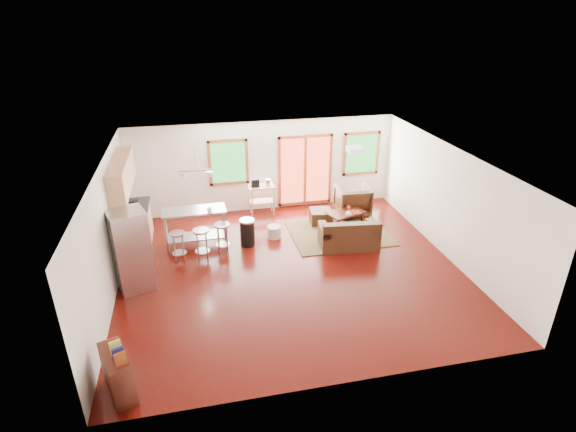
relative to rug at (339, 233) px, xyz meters
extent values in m
cube|color=#340603|center=(-1.63, -1.44, -0.02)|extent=(7.50, 7.00, 0.02)
cube|color=white|center=(-1.63, -1.44, 2.60)|extent=(7.50, 7.00, 0.02)
cube|color=white|center=(-1.63, 2.07, 1.29)|extent=(7.50, 0.02, 2.60)
cube|color=white|center=(-5.39, -1.44, 1.29)|extent=(0.02, 7.00, 2.60)
cube|color=white|center=(2.13, -1.44, 1.29)|extent=(0.02, 7.00, 2.60)
cube|color=white|center=(-1.63, -4.95, 1.29)|extent=(7.50, 0.02, 2.60)
cube|color=#1C531E|center=(-2.63, 2.02, 1.49)|extent=(0.94, 0.02, 1.14)
cube|color=brown|center=(-2.63, 2.02, 2.10)|extent=(1.10, 0.05, 0.08)
cube|color=brown|center=(-2.63, 2.02, 0.88)|extent=(1.10, 0.05, 0.08)
cube|color=brown|center=(-3.14, 2.02, 1.49)|extent=(0.08, 0.05, 1.30)
cube|color=brown|center=(-2.12, 2.02, 1.49)|extent=(0.08, 0.05, 1.30)
cube|color=#AA3724|center=(-0.43, 2.02, 1.09)|extent=(1.44, 0.02, 1.94)
cube|color=brown|center=(-0.43, 2.02, 2.10)|extent=(1.60, 0.05, 0.08)
cube|color=brown|center=(-0.43, 2.02, 0.08)|extent=(1.60, 0.05, 0.08)
cube|color=brown|center=(-1.19, 2.02, 1.09)|extent=(0.08, 0.05, 2.10)
cube|color=brown|center=(0.33, 2.02, 1.09)|extent=(0.08, 0.05, 2.10)
cube|color=brown|center=(-0.43, 2.02, 1.09)|extent=(0.08, 0.05, 1.94)
cube|color=#1C531E|center=(1.27, 2.02, 1.49)|extent=(0.94, 0.02, 1.14)
cube|color=brown|center=(1.27, 2.02, 2.10)|extent=(1.10, 0.05, 0.08)
cube|color=brown|center=(1.27, 2.02, 0.88)|extent=(1.10, 0.05, 0.08)
cube|color=brown|center=(0.76, 2.02, 1.49)|extent=(0.08, 0.05, 1.30)
cube|color=brown|center=(1.78, 2.02, 1.49)|extent=(0.08, 0.05, 1.30)
cube|color=#405D36|center=(0.00, 0.00, 0.00)|extent=(2.54, 1.96, 0.03)
cube|color=black|center=(0.01, -0.66, 0.19)|extent=(1.50, 0.96, 0.40)
cube|color=black|center=(-0.03, -0.97, 0.56)|extent=(1.43, 0.35, 0.36)
cube|color=black|center=(-0.60, -0.59, 0.46)|extent=(0.28, 0.82, 0.15)
cube|color=black|center=(0.62, -0.73, 0.46)|extent=(0.28, 0.82, 0.15)
cube|color=black|center=(-0.30, -0.58, 0.44)|extent=(0.64, 0.58, 0.11)
cube|color=black|center=(0.32, -0.65, 0.44)|extent=(0.64, 0.58, 0.11)
cube|color=#34120B|center=(0.32, 0.47, 0.37)|extent=(1.14, 0.89, 0.04)
cube|color=#34120B|center=(0.00, 0.12, 0.17)|extent=(0.08, 0.08, 0.36)
cube|color=#34120B|center=(0.79, 0.40, 0.17)|extent=(0.08, 0.08, 0.36)
cube|color=#34120B|center=(-0.15, 0.54, 0.17)|extent=(0.08, 0.08, 0.36)
cube|color=#34120B|center=(0.64, 0.82, 0.17)|extent=(0.08, 0.08, 0.36)
imported|color=black|center=(0.74, 1.12, 0.45)|extent=(0.94, 0.89, 0.93)
cube|color=black|center=(-0.30, 0.74, 0.18)|extent=(0.64, 0.64, 0.38)
cylinder|color=beige|center=(-1.71, 0.17, 0.14)|extent=(0.45, 0.45, 0.31)
imported|color=silver|center=(0.31, 0.19, 0.47)|extent=(0.21, 0.22, 0.17)
sphere|color=red|center=(0.33, 0.22, 0.60)|extent=(0.08, 0.08, 0.06)
sphere|color=red|center=(0.28, 0.17, 0.62)|extent=(0.08, 0.08, 0.06)
sphere|color=red|center=(0.29, 0.23, 0.64)|extent=(0.08, 0.08, 0.06)
imported|color=maroon|center=(0.46, 0.36, 0.53)|extent=(0.22, 0.03, 0.29)
cube|color=tan|center=(-5.08, 0.26, 0.44)|extent=(0.60, 2.20, 0.90)
cube|color=black|center=(-5.08, 0.26, 0.91)|extent=(0.64, 2.24, 0.04)
cube|color=tan|center=(-5.20, 0.26, 1.94)|extent=(0.36, 2.20, 0.70)
cylinder|color=#B7BABC|center=(-5.08, -0.24, 1.02)|extent=(0.12, 0.12, 0.18)
cube|color=black|center=(-5.08, 0.66, 1.03)|extent=(0.22, 0.18, 0.20)
cube|color=#B7BABC|center=(-4.98, -1.41, 0.86)|extent=(0.88, 0.87, 1.75)
cube|color=gray|center=(-4.66, -1.29, 0.86)|extent=(0.23, 0.61, 1.71)
cylinder|color=gray|center=(-4.57, -1.49, 1.01)|extent=(0.03, 0.03, 1.17)
cylinder|color=gray|center=(-4.71, -1.09, 1.01)|extent=(0.03, 0.03, 1.17)
cube|color=#B7BABC|center=(-3.67, 0.17, 0.94)|extent=(1.55, 0.65, 0.04)
cube|color=gray|center=(-3.67, 0.17, 0.24)|extent=(1.44, 0.57, 0.03)
cylinder|color=gray|center=(-4.36, -0.09, 0.45)|extent=(0.04, 0.04, 0.93)
cylinder|color=gray|center=(-2.97, -0.05, 0.45)|extent=(0.04, 0.04, 0.93)
cylinder|color=gray|center=(-4.37, 0.38, 0.45)|extent=(0.04, 0.04, 0.93)
cylinder|color=gray|center=(-2.98, 0.42, 0.45)|extent=(0.04, 0.04, 0.93)
imported|color=white|center=(-3.30, 0.03, 1.00)|extent=(0.14, 0.13, 0.12)
cylinder|color=#B7BABC|center=(-4.08, -0.55, 0.72)|extent=(0.37, 0.37, 0.04)
cylinder|color=gray|center=(-3.98, -0.46, 0.34)|extent=(0.03, 0.03, 0.71)
cylinder|color=gray|center=(-4.17, -0.45, 0.34)|extent=(0.03, 0.03, 0.71)
cylinder|color=gray|center=(-4.18, -0.64, 0.34)|extent=(0.03, 0.03, 0.71)
cylinder|color=gray|center=(-3.99, -0.65, 0.34)|extent=(0.03, 0.03, 0.71)
cylinder|color=gray|center=(-4.08, -0.55, 0.22)|extent=(0.34, 0.34, 0.02)
cylinder|color=#B7BABC|center=(-3.55, -0.60, 0.76)|extent=(0.39, 0.39, 0.04)
cylinder|color=gray|center=(-3.45, -0.49, 0.36)|extent=(0.03, 0.03, 0.75)
cylinder|color=gray|center=(-3.66, -0.50, 0.36)|extent=(0.03, 0.03, 0.75)
cylinder|color=gray|center=(-3.65, -0.70, 0.36)|extent=(0.03, 0.03, 0.75)
cylinder|color=gray|center=(-3.45, -0.70, 0.36)|extent=(0.03, 0.03, 0.75)
cylinder|color=gray|center=(-3.55, -0.60, 0.23)|extent=(0.36, 0.36, 0.02)
cylinder|color=#B7BABC|center=(-3.06, -0.35, 0.73)|extent=(0.38, 0.38, 0.04)
cylinder|color=gray|center=(-2.97, -0.25, 0.35)|extent=(0.03, 0.03, 0.73)
cylinder|color=gray|center=(-3.16, -0.26, 0.35)|extent=(0.03, 0.03, 0.73)
cylinder|color=gray|center=(-3.15, -0.46, 0.35)|extent=(0.03, 0.03, 0.73)
cylinder|color=gray|center=(-2.95, -0.45, 0.35)|extent=(0.03, 0.03, 0.73)
cylinder|color=gray|center=(-3.06, -0.35, 0.22)|extent=(0.35, 0.35, 0.02)
cylinder|color=black|center=(-2.43, -0.07, 0.31)|extent=(0.39, 0.39, 0.64)
cylinder|color=#B7BABC|center=(-2.43, -0.07, 0.65)|extent=(0.40, 0.40, 0.05)
cube|color=tan|center=(-1.77, 1.66, 0.83)|extent=(0.72, 0.46, 0.04)
cube|color=tan|center=(-1.77, 1.66, 0.40)|extent=(0.67, 0.43, 0.03)
cube|color=tan|center=(-2.08, 1.47, 0.42)|extent=(0.04, 0.04, 0.86)
cube|color=tan|center=(-1.47, 1.47, 0.42)|extent=(0.04, 0.04, 0.86)
cube|color=tan|center=(-2.08, 1.84, 0.42)|extent=(0.04, 0.04, 0.86)
cube|color=tan|center=(-1.47, 1.84, 0.42)|extent=(0.04, 0.04, 0.86)
cube|color=black|center=(-1.96, 1.66, 0.97)|extent=(0.22, 0.20, 0.22)
cylinder|color=#B7BABC|center=(-1.59, 1.66, 0.95)|extent=(0.16, 0.16, 0.18)
cube|color=#34120B|center=(-4.98, -4.37, 0.35)|extent=(0.59, 0.89, 0.73)
cube|color=maroon|center=(-4.84, -4.62, 0.83)|extent=(0.17, 0.10, 0.22)
cube|color=navy|center=(-4.89, -4.49, 0.82)|extent=(0.17, 0.10, 0.20)
cube|color=#BEB756|center=(-4.94, -4.36, 0.84)|extent=(0.17, 0.10, 0.24)
cube|color=maroon|center=(-4.99, -4.23, 0.81)|extent=(0.17, 0.10, 0.18)
cube|color=white|center=(-0.03, -0.84, 2.52)|extent=(0.35, 0.35, 0.12)
cylinder|color=gray|center=(-3.53, 0.06, 2.29)|extent=(0.02, 0.02, 0.60)
cube|color=gray|center=(-3.53, 0.06, 1.99)|extent=(0.80, 0.04, 0.03)
cone|color=#B7BABC|center=(-3.83, 0.06, 1.87)|extent=(0.18, 0.18, 0.14)
cone|color=#B7BABC|center=(-3.23, 0.06, 1.87)|extent=(0.18, 0.18, 0.14)
camera|label=1|loc=(-3.56, -9.95, 5.39)|focal=28.00mm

